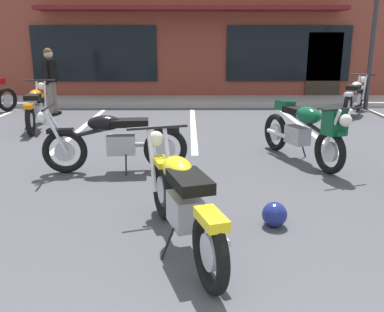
{
  "coord_description": "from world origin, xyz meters",
  "views": [
    {
      "loc": [
        -0.11,
        -0.87,
        1.85
      ],
      "look_at": [
        -0.07,
        3.86,
        0.55
      ],
      "focal_mm": 39.41,
      "sensor_mm": 36.0,
      "label": 1
    }
  ],
  "objects_px": {
    "motorcycle_red_sportbike": "(36,107)",
    "motorcycle_blue_standard": "(305,129)",
    "helmet_on_pavement": "(274,214)",
    "motorcycle_black_cruiser": "(355,96)",
    "motorcycle_green_cafe_racer": "(114,141)",
    "motorcycle_foreground_classic": "(182,200)",
    "person_in_black_shirt": "(50,77)"
  },
  "relations": [
    {
      "from": "motorcycle_red_sportbike",
      "to": "motorcycle_black_cruiser",
      "type": "bearing_deg",
      "value": 13.18
    },
    {
      "from": "motorcycle_foreground_classic",
      "to": "motorcycle_black_cruiser",
      "type": "distance_m",
      "value": 8.45
    },
    {
      "from": "motorcycle_red_sportbike",
      "to": "motorcycle_green_cafe_racer",
      "type": "xyz_separation_m",
      "value": [
        2.21,
        -3.13,
        0.0
      ]
    },
    {
      "from": "motorcycle_foreground_classic",
      "to": "motorcycle_blue_standard",
      "type": "height_order",
      "value": "same"
    },
    {
      "from": "motorcycle_black_cruiser",
      "to": "person_in_black_shirt",
      "type": "height_order",
      "value": "person_in_black_shirt"
    },
    {
      "from": "motorcycle_foreground_classic",
      "to": "motorcycle_red_sportbike",
      "type": "height_order",
      "value": "same"
    },
    {
      "from": "helmet_on_pavement",
      "to": "motorcycle_red_sportbike",
      "type": "bearing_deg",
      "value": 129.58
    },
    {
      "from": "motorcycle_blue_standard",
      "to": "helmet_on_pavement",
      "type": "bearing_deg",
      "value": -111.37
    },
    {
      "from": "motorcycle_blue_standard",
      "to": "motorcycle_foreground_classic",
      "type": "bearing_deg",
      "value": -123.79
    },
    {
      "from": "helmet_on_pavement",
      "to": "motorcycle_green_cafe_racer",
      "type": "bearing_deg",
      "value": 135.76
    },
    {
      "from": "motorcycle_foreground_classic",
      "to": "person_in_black_shirt",
      "type": "height_order",
      "value": "person_in_black_shirt"
    },
    {
      "from": "motorcycle_red_sportbike",
      "to": "motorcycle_black_cruiser",
      "type": "height_order",
      "value": "same"
    },
    {
      "from": "motorcycle_foreground_classic",
      "to": "motorcycle_green_cafe_racer",
      "type": "relative_size",
      "value": 0.97
    },
    {
      "from": "motorcycle_foreground_classic",
      "to": "motorcycle_blue_standard",
      "type": "relative_size",
      "value": 1.01
    },
    {
      "from": "motorcycle_green_cafe_racer",
      "to": "helmet_on_pavement",
      "type": "relative_size",
      "value": 8.11
    },
    {
      "from": "motorcycle_red_sportbike",
      "to": "motorcycle_black_cruiser",
      "type": "distance_m",
      "value": 7.77
    },
    {
      "from": "motorcycle_blue_standard",
      "to": "helmet_on_pavement",
      "type": "xyz_separation_m",
      "value": [
        -0.92,
        -2.35,
        -0.4
      ]
    },
    {
      "from": "motorcycle_blue_standard",
      "to": "person_in_black_shirt",
      "type": "bearing_deg",
      "value": 139.93
    },
    {
      "from": "motorcycle_black_cruiser",
      "to": "motorcycle_blue_standard",
      "type": "distance_m",
      "value": 5.11
    },
    {
      "from": "motorcycle_foreground_classic",
      "to": "motorcycle_red_sportbike",
      "type": "relative_size",
      "value": 0.98
    },
    {
      "from": "motorcycle_blue_standard",
      "to": "person_in_black_shirt",
      "type": "distance_m",
      "value": 6.92
    },
    {
      "from": "motorcycle_red_sportbike",
      "to": "motorcycle_blue_standard",
      "type": "xyz_separation_m",
      "value": [
        5.08,
        -2.69,
        0.07
      ]
    },
    {
      "from": "person_in_black_shirt",
      "to": "helmet_on_pavement",
      "type": "bearing_deg",
      "value": -57.26
    },
    {
      "from": "motorcycle_foreground_classic",
      "to": "motorcycle_blue_standard",
      "type": "bearing_deg",
      "value": 56.21
    },
    {
      "from": "motorcycle_foreground_classic",
      "to": "helmet_on_pavement",
      "type": "xyz_separation_m",
      "value": [
        0.94,
        0.44,
        -0.33
      ]
    },
    {
      "from": "motorcycle_black_cruiser",
      "to": "motorcycle_green_cafe_racer",
      "type": "bearing_deg",
      "value": -137.52
    },
    {
      "from": "person_in_black_shirt",
      "to": "motorcycle_red_sportbike",
      "type": "bearing_deg",
      "value": -83.51
    },
    {
      "from": "motorcycle_black_cruiser",
      "to": "motorcycle_green_cafe_racer",
      "type": "relative_size",
      "value": 0.88
    },
    {
      "from": "motorcycle_foreground_classic",
      "to": "helmet_on_pavement",
      "type": "height_order",
      "value": "motorcycle_foreground_classic"
    },
    {
      "from": "motorcycle_black_cruiser",
      "to": "motorcycle_blue_standard",
      "type": "height_order",
      "value": "same"
    },
    {
      "from": "person_in_black_shirt",
      "to": "helmet_on_pavement",
      "type": "height_order",
      "value": "person_in_black_shirt"
    },
    {
      "from": "helmet_on_pavement",
      "to": "motorcycle_black_cruiser",
      "type": "bearing_deg",
      "value": 63.49
    }
  ]
}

